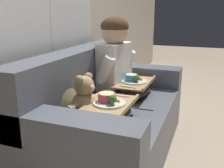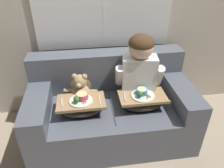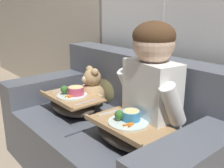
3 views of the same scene
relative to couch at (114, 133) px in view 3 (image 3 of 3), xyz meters
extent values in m
cube|color=#565B66|center=(0.00, -0.06, -0.10)|extent=(1.63, 0.88, 0.42)
cube|color=#565B66|center=(0.00, 0.27, 0.32)|extent=(1.63, 0.22, 0.42)
cube|color=#565B66|center=(-0.70, -0.06, 0.20)|extent=(0.22, 0.88, 0.19)
cube|color=#565B66|center=(0.70, -0.06, 0.20)|extent=(0.22, 0.88, 0.19)
cube|color=#3D424C|center=(0.00, -0.08, 0.11)|extent=(0.01, 0.62, 0.01)
ellipsoid|color=slate|center=(0.30, 0.19, 0.27)|extent=(0.35, 0.17, 0.36)
ellipsoid|color=#898456|center=(-0.30, 0.19, 0.27)|extent=(0.32, 0.15, 0.33)
cube|color=white|center=(0.30, 0.03, 0.33)|extent=(0.36, 0.23, 0.46)
sphere|color=beige|center=(0.30, 0.03, 0.66)|extent=(0.24, 0.24, 0.24)
ellipsoid|color=#4C331E|center=(0.30, 0.03, 0.70)|extent=(0.24, 0.24, 0.17)
cylinder|color=white|center=(0.10, 0.04, 0.37)|extent=(0.11, 0.19, 0.25)
cylinder|color=white|center=(0.49, -0.01, 0.37)|extent=(0.11, 0.19, 0.25)
sphere|color=tan|center=(-0.30, 0.03, 0.20)|extent=(0.19, 0.19, 0.19)
sphere|color=tan|center=(-0.30, 0.03, 0.34)|extent=(0.14, 0.14, 0.14)
sphere|color=tan|center=(-0.34, 0.04, 0.39)|extent=(0.06, 0.06, 0.06)
sphere|color=tan|center=(-0.25, 0.02, 0.39)|extent=(0.06, 0.06, 0.06)
sphere|color=beige|center=(-0.31, -0.02, 0.33)|extent=(0.05, 0.05, 0.05)
sphere|color=black|center=(-0.31, -0.04, 0.33)|extent=(0.02, 0.02, 0.02)
cylinder|color=tan|center=(-0.42, 0.06, 0.22)|extent=(0.10, 0.07, 0.05)
cylinder|color=tan|center=(-0.18, 0.01, 0.22)|extent=(0.10, 0.07, 0.05)
cylinder|color=tan|center=(-0.36, -0.05, 0.13)|extent=(0.07, 0.09, 0.05)
cylinder|color=tan|center=(-0.27, -0.07, 0.13)|extent=(0.07, 0.09, 0.05)
ellipsoid|color=#473D33|center=(0.30, -0.15, 0.16)|extent=(0.44, 0.27, 0.11)
cube|color=tan|center=(0.30, -0.15, 0.22)|extent=(0.46, 0.28, 0.01)
cube|color=tan|center=(0.30, -0.28, 0.24)|extent=(0.46, 0.02, 0.02)
cylinder|color=silver|center=(0.30, -0.15, 0.24)|extent=(0.23, 0.23, 0.01)
cylinder|color=#3889C1|center=(0.29, -0.12, 0.27)|extent=(0.11, 0.11, 0.05)
cylinder|color=#E5D189|center=(0.29, -0.12, 0.29)|extent=(0.09, 0.09, 0.01)
sphere|color=#38702D|center=(0.26, -0.18, 0.28)|extent=(0.05, 0.05, 0.05)
cylinder|color=#7A9E56|center=(0.26, -0.18, 0.25)|extent=(0.02, 0.02, 0.02)
cylinder|color=orange|center=(0.33, -0.19, 0.25)|extent=(0.02, 0.05, 0.01)
cylinder|color=orange|center=(0.35, -0.18, 0.25)|extent=(0.02, 0.05, 0.01)
cube|color=silver|center=(0.12, -0.15, 0.23)|extent=(0.03, 0.14, 0.01)
ellipsoid|color=#473D33|center=(-0.30, -0.15, 0.16)|extent=(0.43, 0.28, 0.11)
cube|color=tan|center=(-0.30, -0.15, 0.22)|extent=(0.45, 0.29, 0.01)
cube|color=tan|center=(-0.30, -0.29, 0.24)|extent=(0.45, 0.02, 0.02)
cylinder|color=silver|center=(-0.30, -0.15, 0.24)|extent=(0.22, 0.22, 0.01)
cylinder|color=#D64C70|center=(-0.28, -0.12, 0.27)|extent=(0.12, 0.12, 0.06)
cylinder|color=#E5D189|center=(-0.28, -0.12, 0.29)|extent=(0.10, 0.10, 0.01)
sphere|color=#38702D|center=(-0.34, -0.19, 0.28)|extent=(0.06, 0.06, 0.06)
cylinder|color=#7A9E56|center=(-0.34, -0.19, 0.25)|extent=(0.02, 0.02, 0.03)
cylinder|color=orange|center=(-0.27, -0.19, 0.25)|extent=(0.01, 0.05, 0.01)
cylinder|color=orange|center=(-0.26, -0.18, 0.25)|extent=(0.02, 0.05, 0.01)
cube|color=silver|center=(-0.47, -0.15, 0.23)|extent=(0.03, 0.14, 0.01)
cube|color=silver|center=(-0.12, -0.15, 0.23)|extent=(0.02, 0.17, 0.01)
camera|label=1|loc=(-1.83, -0.75, 0.83)|focal=42.00mm
camera|label=2|loc=(-0.24, -1.81, 1.45)|focal=35.00mm
camera|label=3|loc=(1.26, -1.08, 0.86)|focal=42.00mm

